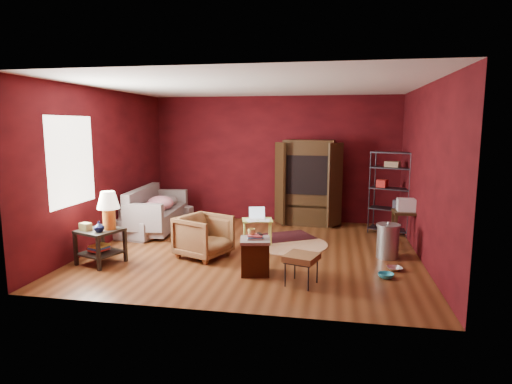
# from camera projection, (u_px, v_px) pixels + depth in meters

# --- Properties ---
(room) EXTENTS (5.54, 5.04, 2.84)m
(room) POSITION_uv_depth(u_px,v_px,m) (251.00, 170.00, 7.21)
(room) COLOR brown
(room) RESTS_ON ground
(sofa) EXTENTS (0.87, 1.95, 0.74)m
(sofa) POSITION_uv_depth(u_px,v_px,m) (156.00, 213.00, 8.78)
(sofa) COLOR slate
(sofa) RESTS_ON ground
(armchair) EXTENTS (0.93, 0.96, 0.77)m
(armchair) POSITION_uv_depth(u_px,v_px,m) (204.00, 234.00, 7.02)
(armchair) COLOR black
(armchair) RESTS_ON ground
(pet_bowl_steel) EXTENTS (0.23, 0.11, 0.22)m
(pet_bowl_steel) POSITION_uv_depth(u_px,v_px,m) (395.00, 263.00, 6.39)
(pet_bowl_steel) COLOR silver
(pet_bowl_steel) RESTS_ON ground
(pet_bowl_turquoise) EXTENTS (0.22, 0.07, 0.22)m
(pet_bowl_turquoise) POSITION_uv_depth(u_px,v_px,m) (386.00, 270.00, 6.07)
(pet_bowl_turquoise) COLOR teal
(pet_bowl_turquoise) RESTS_ON ground
(vase) EXTENTS (0.18, 0.18, 0.16)m
(vase) POSITION_uv_depth(u_px,v_px,m) (99.00, 227.00, 6.49)
(vase) COLOR #0B133B
(vase) RESTS_ON side_table
(mug) EXTENTS (0.14, 0.12, 0.11)m
(mug) POSITION_uv_depth(u_px,v_px,m) (252.00, 231.00, 6.20)
(mug) COLOR #D1C066
(mug) RESTS_ON hamper
(side_table) EXTENTS (0.74, 0.74, 1.14)m
(side_table) POSITION_uv_depth(u_px,v_px,m) (104.00, 221.00, 6.65)
(side_table) COLOR black
(side_table) RESTS_ON ground
(sofa_cushions) EXTENTS (0.95, 2.01, 0.81)m
(sofa_cushions) POSITION_uv_depth(u_px,v_px,m) (155.00, 212.00, 8.76)
(sofa_cushions) COLOR slate
(sofa_cushions) RESTS_ON sofa
(hamper) EXTENTS (0.50, 0.50, 0.60)m
(hamper) POSITION_uv_depth(u_px,v_px,m) (255.00, 256.00, 6.24)
(hamper) COLOR #3C1D0E
(hamper) RESTS_ON ground
(footstool) EXTENTS (0.52, 0.52, 0.43)m
(footstool) POSITION_uv_depth(u_px,v_px,m) (302.00, 259.00, 5.78)
(footstool) COLOR black
(footstool) RESTS_ON ground
(rug_round) EXTENTS (1.65, 1.65, 0.01)m
(rug_round) POSITION_uv_depth(u_px,v_px,m) (289.00, 244.00, 7.82)
(rug_round) COLOR beige
(rug_round) RESTS_ON ground
(rug_oriental) EXTENTS (1.31, 1.18, 0.01)m
(rug_oriental) POSITION_uv_depth(u_px,v_px,m) (284.00, 237.00, 8.31)
(rug_oriental) COLOR #441218
(rug_oriental) RESTS_ON ground
(laptop_desk) EXTENTS (0.61, 0.52, 0.67)m
(laptop_desk) POSITION_uv_depth(u_px,v_px,m) (257.00, 222.00, 7.77)
(laptop_desk) COLOR #E3FF74
(laptop_desk) RESTS_ON ground
(tv_armoire) EXTENTS (1.45, 0.81, 1.85)m
(tv_armoire) POSITION_uv_depth(u_px,v_px,m) (308.00, 181.00, 9.26)
(tv_armoire) COLOR #331F0E
(tv_armoire) RESTS_ON ground
(wire_shelving) EXTENTS (0.88, 0.63, 1.65)m
(wire_shelving) POSITION_uv_depth(u_px,v_px,m) (392.00, 189.00, 8.46)
(wire_shelving) COLOR #232128
(wire_shelving) RESTS_ON ground
(small_stand) EXTENTS (0.44, 0.44, 0.88)m
(small_stand) POSITION_uv_depth(u_px,v_px,m) (406.00, 211.00, 7.54)
(small_stand) COLOR #331F0E
(small_stand) RESTS_ON ground
(trash_can) EXTENTS (0.48, 0.48, 0.61)m
(trash_can) POSITION_uv_depth(u_px,v_px,m) (388.00, 241.00, 6.99)
(trash_can) COLOR #ADB2B5
(trash_can) RESTS_ON ground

